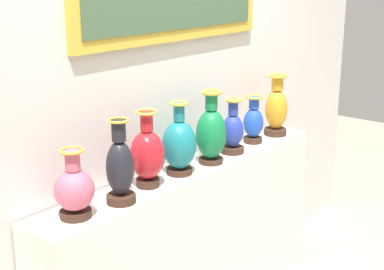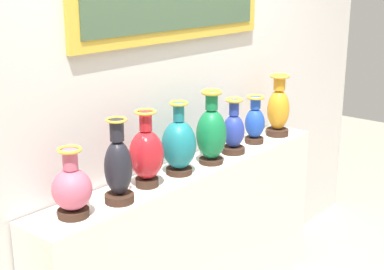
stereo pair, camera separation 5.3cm
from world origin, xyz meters
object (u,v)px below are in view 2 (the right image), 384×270
(vase_onyx, at_px, (118,168))
(vase_teal, at_px, (179,145))
(vase_amber, at_px, (278,109))
(vase_cobalt, at_px, (234,131))
(vase_emerald, at_px, (211,133))
(vase_crimson, at_px, (146,154))
(vase_sapphire, at_px, (255,122))
(vase_rose, at_px, (72,189))

(vase_onyx, height_order, vase_teal, vase_onyx)
(vase_amber, bearing_deg, vase_teal, 178.99)
(vase_cobalt, bearing_deg, vase_emerald, -176.89)
(vase_amber, bearing_deg, vase_emerald, -179.36)
(vase_emerald, height_order, vase_amber, vase_emerald)
(vase_crimson, relative_size, vase_sapphire, 1.30)
(vase_rose, distance_m, vase_sapphire, 1.42)
(vase_crimson, height_order, vase_amber, vase_amber)
(vase_teal, relative_size, vase_sapphire, 1.31)
(vase_onyx, bearing_deg, vase_crimson, 10.79)
(vase_emerald, bearing_deg, vase_crimson, 176.55)
(vase_sapphire, relative_size, vase_amber, 0.75)
(vase_teal, height_order, vase_cobalt, vase_teal)
(vase_rose, bearing_deg, vase_cobalt, -0.49)
(vase_teal, relative_size, vase_emerald, 0.94)
(vase_teal, distance_m, vase_amber, 0.95)
(vase_cobalt, distance_m, vase_sapphire, 0.25)
(vase_cobalt, relative_size, vase_amber, 0.82)
(vase_sapphire, bearing_deg, vase_teal, -179.64)
(vase_onyx, distance_m, vase_emerald, 0.71)
(vase_onyx, height_order, vase_emerald, vase_emerald)
(vase_sapphire, bearing_deg, vase_emerald, -176.46)
(vase_crimson, relative_size, vase_teal, 1.00)
(vase_rose, xyz_separation_m, vase_emerald, (0.95, -0.02, 0.05))
(vase_crimson, relative_size, vase_amber, 0.97)
(vase_crimson, distance_m, vase_emerald, 0.48)
(vase_onyx, relative_size, vase_teal, 1.03)
(vase_crimson, xyz_separation_m, vase_amber, (1.19, -0.02, 0.01))
(vase_cobalt, distance_m, vase_amber, 0.49)
(vase_emerald, distance_m, vase_amber, 0.71)
(vase_sapphire, distance_m, vase_amber, 0.24)
(vase_emerald, xyz_separation_m, vase_sapphire, (0.47, 0.03, -0.04))
(vase_crimson, distance_m, vase_cobalt, 0.71)
(vase_rose, bearing_deg, vase_sapphire, 0.28)
(vase_rose, distance_m, vase_cobalt, 1.17)
(vase_crimson, bearing_deg, vase_teal, -1.02)
(vase_onyx, distance_m, vase_crimson, 0.23)
(vase_rose, distance_m, vase_emerald, 0.95)
(vase_cobalt, bearing_deg, vase_amber, -0.52)
(vase_amber, bearing_deg, vase_crimson, 178.99)
(vase_onyx, bearing_deg, vase_emerald, 1.15)
(vase_onyx, height_order, vase_crimson, vase_onyx)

